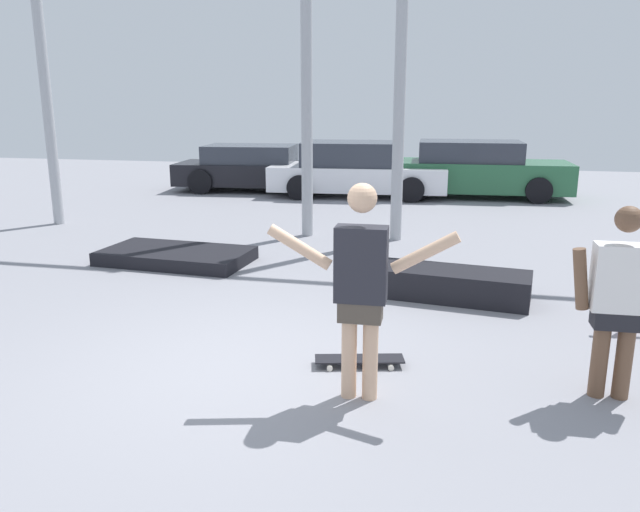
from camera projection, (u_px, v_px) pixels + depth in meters
name	position (u px, v px, depth m)	size (l,w,h in m)	color
ground_plane	(245.00, 369.00, 5.72)	(36.00, 36.00, 0.00)	gray
skateboarder	(361.00, 282.00, 4.94)	(1.52, 0.23, 1.79)	#DBAD89
skateboard	(359.00, 359.00, 5.78)	(0.85, 0.40, 0.08)	black
grind_box	(452.00, 284.00, 7.71)	(1.86, 0.69, 0.36)	black
manual_pad	(176.00, 256.00, 9.44)	(2.20, 1.18, 0.20)	black
canopy_support_left	(166.00, 25.00, 10.98)	(5.28, 0.20, 6.08)	#A5A8AD
canopy_support_right	(568.00, 15.00, 9.58)	(5.28, 0.20, 6.08)	#A5A8AD
parked_car_black	(255.00, 168.00, 16.78)	(4.40, 2.18, 1.21)	black
parked_car_white	(356.00, 170.00, 15.85)	(4.52, 2.24, 1.36)	white
parked_car_green	(474.00, 170.00, 15.67)	(4.59, 2.06, 1.39)	#28603D
bystander	(619.00, 297.00, 4.99)	(0.78, 0.23, 1.61)	brown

